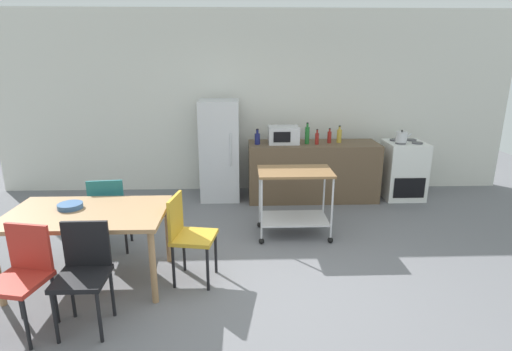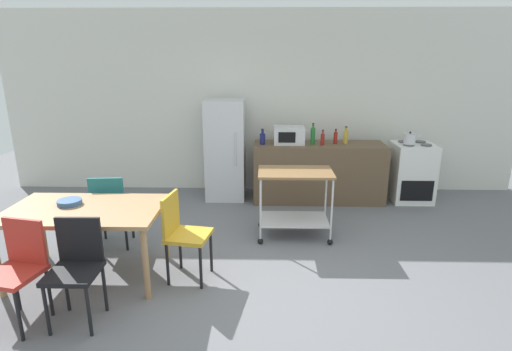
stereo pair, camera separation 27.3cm
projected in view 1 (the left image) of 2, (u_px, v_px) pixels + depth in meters
The scene contains 19 objects.
ground_plane at pixel (264, 288), 3.98m from camera, with size 12.00×12.00×0.00m, color slate.
back_wall at pixel (254, 103), 6.64m from camera, with size 8.40×0.12×2.90m, color silver.
kitchen_counter at pixel (312, 171), 6.37m from camera, with size 2.00×0.64×0.90m, color brown.
dining_table at pixel (87, 219), 3.92m from camera, with size 1.50×0.90×0.75m.
chair_mustard at pixel (188, 232), 3.99m from camera, with size 0.46×0.46×0.89m.
chair_teal at pixel (110, 209), 4.61m from camera, with size 0.44×0.44×0.89m.
chair_black at pixel (84, 269), 3.31m from camera, with size 0.40×0.40×0.89m.
chair_red at pixel (23, 273), 3.25m from camera, with size 0.47×0.47×0.89m.
stove_oven at pixel (403, 170), 6.44m from camera, with size 0.60×0.61×0.92m.
refrigerator at pixel (220, 150), 6.33m from camera, with size 0.60×0.63×1.55m.
kitchen_cart at pixel (295, 192), 5.01m from camera, with size 0.91×0.57×0.85m.
bottle_sesame_oil at pixel (257, 138), 6.13m from camera, with size 0.08×0.08×0.24m.
microwave at pixel (283, 135), 6.19m from camera, with size 0.46×0.35×0.26m.
bottle_hot_sauce at pixel (307, 135), 6.16m from camera, with size 0.07×0.07×0.32m.
bottle_wine at pixel (317, 138), 6.14m from camera, with size 0.06×0.06×0.23m.
bottle_soda at pixel (329, 137), 6.23m from camera, with size 0.06×0.06×0.23m.
bottle_olive_oil at pixel (339, 136), 6.26m from camera, with size 0.07×0.07×0.26m.
fruit_bowl at pixel (70, 206), 3.97m from camera, with size 0.24×0.24×0.05m, color #33598C.
kettle at pixel (402, 137), 6.19m from camera, with size 0.24×0.17×0.19m.
Camera 1 is at (-0.20, -3.50, 2.18)m, focal length 28.50 mm.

